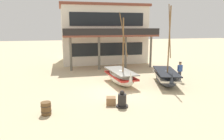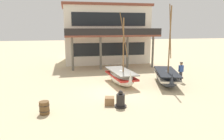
{
  "view_description": "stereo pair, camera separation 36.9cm",
  "coord_description": "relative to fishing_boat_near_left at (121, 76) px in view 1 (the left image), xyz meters",
  "views": [
    {
      "loc": [
        -3.63,
        -13.97,
        4.58
      ],
      "look_at": [
        0.0,
        1.0,
        1.4
      ],
      "focal_mm": 33.83,
      "sensor_mm": 36.0,
      "label": 1
    },
    {
      "loc": [
        -3.27,
        -14.05,
        4.58
      ],
      "look_at": [
        0.0,
        1.0,
        1.4
      ],
      "focal_mm": 33.83,
      "sensor_mm": 36.0,
      "label": 2
    }
  ],
  "objects": [
    {
      "name": "fishing_boat_centre_large",
      "position": [
        3.58,
        -0.82,
        -0.01
      ],
      "size": [
        2.73,
        4.71,
        6.28
      ],
      "color": "#2D333D",
      "rests_on": "ground"
    },
    {
      "name": "ground_plane",
      "position": [
        -0.95,
        -1.98,
        -0.63
      ],
      "size": [
        120.0,
        120.0,
        0.0
      ],
      "primitive_type": "plane",
      "color": "#CCB78E"
    },
    {
      "name": "wooden_barrel",
      "position": [
        -5.49,
        -4.95,
        -0.28
      ],
      "size": [
        0.56,
        0.56,
        0.7
      ],
      "color": "brown",
      "rests_on": "ground"
    },
    {
      "name": "cargo_crate",
      "position": [
        -1.82,
        -4.34,
        -0.4
      ],
      "size": [
        0.67,
        0.67,
        0.47
      ],
      "primitive_type": "cube",
      "rotation": [
        0.0,
        0.0,
        1.34
      ],
      "color": "olive",
      "rests_on": "ground"
    },
    {
      "name": "fisherman_by_hull",
      "position": [
        5.07,
        -0.43,
        0.21
      ],
      "size": [
        0.37,
        0.26,
        1.68
      ],
      "color": "#33333D",
      "rests_on": "ground"
    },
    {
      "name": "harbor_building_main",
      "position": [
        0.86,
        11.87,
        3.02
      ],
      "size": [
        10.85,
        9.59,
        7.28
      ],
      "color": "silver",
      "rests_on": "ground"
    },
    {
      "name": "capstan_winch",
      "position": [
        -1.28,
        -4.84,
        -0.24
      ],
      "size": [
        0.71,
        0.71,
        1.0
      ],
      "color": "black",
      "rests_on": "ground"
    },
    {
      "name": "fishing_boat_near_left",
      "position": [
        0.0,
        0.0,
        0.0
      ],
      "size": [
        1.91,
        4.23,
        5.67
      ],
      "color": "silver",
      "rests_on": "ground"
    }
  ]
}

